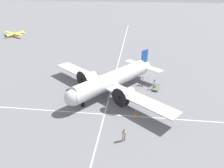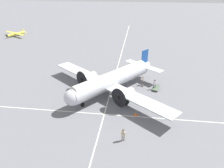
% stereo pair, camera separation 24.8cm
% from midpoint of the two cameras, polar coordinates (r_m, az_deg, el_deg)
% --- Properties ---
extents(ground_plane, '(300.00, 300.00, 0.00)m').
position_cam_midpoint_polar(ground_plane, '(39.56, 0.18, -2.23)').
color(ground_plane, slate).
extents(apron_line_eastwest, '(120.00, 0.16, 0.01)m').
position_cam_midpoint_polar(apron_line_eastwest, '(39.59, -0.23, -2.20)').
color(apron_line_eastwest, silver).
rests_on(apron_line_eastwest, ground_plane).
extents(apron_line_northsouth, '(0.16, 120.00, 0.01)m').
position_cam_midpoint_polar(apron_line_northsouth, '(33.65, -1.33, -7.93)').
color(apron_line_northsouth, silver).
rests_on(apron_line_northsouth, ground_plane).
extents(airliner_main, '(20.90, 23.25, 5.93)m').
position_cam_midpoint_polar(airliner_main, '(38.12, -0.27, 0.94)').
color(airliner_main, silver).
rests_on(airliner_main, ground_plane).
extents(crew_foreground, '(0.32, 0.57, 1.70)m').
position_cam_midpoint_polar(crew_foreground, '(28.37, 3.21, -12.85)').
color(crew_foreground, '#473D2D').
rests_on(crew_foreground, ground_plane).
extents(passenger_boarding, '(0.60, 0.28, 1.77)m').
position_cam_midpoint_polar(passenger_boarding, '(42.23, 8.31, 1.08)').
color(passenger_boarding, '#2D2D33').
rests_on(passenger_boarding, ground_plane).
extents(ramp_agent, '(0.33, 0.62, 1.84)m').
position_cam_midpoint_polar(ramp_agent, '(41.00, 11.27, 0.13)').
color(ramp_agent, navy).
rests_on(ramp_agent, ground_plane).
extents(suitcase_near_door, '(0.35, 0.15, 0.55)m').
position_cam_midpoint_polar(suitcase_near_door, '(41.97, 8.20, -0.33)').
color(suitcase_near_door, brown).
rests_on(suitcase_near_door, ground_plane).
extents(baggage_cart, '(2.36, 1.51, 0.56)m').
position_cam_midpoint_polar(baggage_cart, '(41.35, 11.60, -1.03)').
color(baggage_cart, '#4C6047').
rests_on(baggage_cart, ground_plane).
extents(light_aircraft_distant, '(7.05, 8.99, 1.88)m').
position_cam_midpoint_polar(light_aircraft_distant, '(84.37, -23.85, 11.88)').
color(light_aircraft_distant, yellow).
rests_on(light_aircraft_distant, ground_plane).
extents(traffic_cone, '(0.48, 0.48, 0.63)m').
position_cam_midpoint_polar(traffic_cone, '(33.43, 6.45, -7.77)').
color(traffic_cone, orange).
rests_on(traffic_cone, ground_plane).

